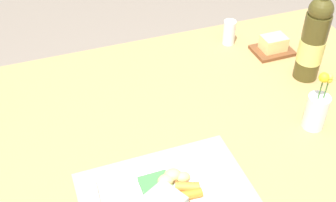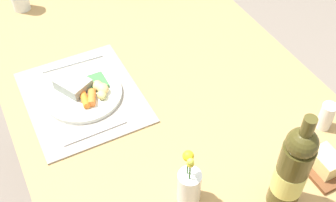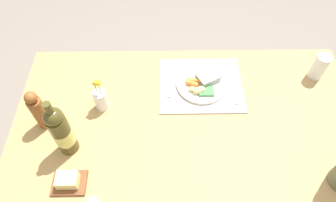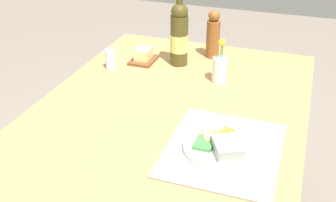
% 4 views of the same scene
% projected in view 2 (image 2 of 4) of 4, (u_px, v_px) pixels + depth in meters
% --- Properties ---
extents(dining_table, '(1.55, 0.94, 0.78)m').
position_uv_depth(dining_table, '(162.00, 102.00, 1.39)').
color(dining_table, '#AC8450').
rests_on(dining_table, ground_plane).
extents(placemat, '(0.40, 0.33, 0.01)m').
position_uv_depth(placemat, '(83.00, 97.00, 1.31)').
color(placemat, gray).
rests_on(placemat, dining_table).
extents(dinner_plate, '(0.24, 0.24, 0.05)m').
position_uv_depth(dinner_plate, '(83.00, 91.00, 1.30)').
color(dinner_plate, white).
rests_on(dinner_plate, placemat).
extents(fork, '(0.03, 0.20, 0.00)m').
position_uv_depth(fork, '(72.00, 63.00, 1.41)').
color(fork, silver).
rests_on(fork, placemat).
extents(knife, '(0.01, 0.19, 0.00)m').
position_uv_depth(knife, '(95.00, 132.00, 1.21)').
color(knife, silver).
rests_on(knife, placemat).
extents(salt_shaker, '(0.04, 0.04, 0.09)m').
position_uv_depth(salt_shaker, '(326.00, 116.00, 1.20)').
color(salt_shaker, white).
rests_on(salt_shaker, dining_table).
extents(wine_bottle, '(0.08, 0.08, 0.31)m').
position_uv_depth(wine_bottle, '(292.00, 170.00, 0.97)').
color(wine_bottle, '#453F19').
rests_on(wine_bottle, dining_table).
extents(flower_vase, '(0.06, 0.06, 0.18)m').
position_uv_depth(flower_vase, '(189.00, 185.00, 1.03)').
color(flower_vase, silver).
rests_on(flower_vase, dining_table).
extents(butter_dish, '(0.13, 0.10, 0.06)m').
position_uv_depth(butter_dish, '(325.00, 164.00, 1.11)').
color(butter_dish, brown).
rests_on(butter_dish, dining_table).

